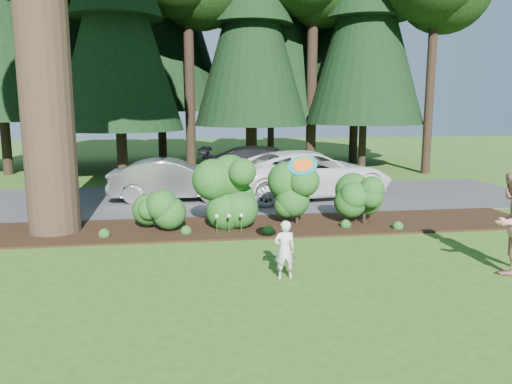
{
  "coord_description": "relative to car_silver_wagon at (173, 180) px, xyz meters",
  "views": [
    {
      "loc": [
        -1.35,
        -9.42,
        3.15
      ],
      "look_at": [
        0.19,
        1.2,
        1.3
      ],
      "focal_mm": 35.0,
      "sensor_mm": 36.0,
      "label": 1
    }
  ],
  "objects": [
    {
      "name": "adult",
      "position": [
        6.47,
        -8.37,
        0.26
      ],
      "size": [
        1.18,
        1.08,
        1.95
      ],
      "primitive_type": "imported",
      "rotation": [
        0.0,
        0.0,
        3.59
      ],
      "color": "#A42015",
      "rests_on": "ground"
    },
    {
      "name": "car_dark_suv",
      "position": [
        3.69,
        2.46,
        0.1
      ],
      "size": [
        5.69,
        2.99,
        1.57
      ],
      "primitive_type": "imported",
      "rotation": [
        0.0,
        0.0,
        1.42
      ],
      "color": "black",
      "rests_on": "driveway"
    },
    {
      "name": "frisbee",
      "position": [
        2.45,
        -8.22,
        1.4
      ],
      "size": [
        0.59,
        0.46,
        0.44
      ],
      "color": "#177F7A",
      "rests_on": "ground"
    },
    {
      "name": "lily_cluster",
      "position": [
        1.43,
        -4.94,
        -0.23
      ],
      "size": [
        0.69,
        0.09,
        0.57
      ],
      "color": "#194A17",
      "rests_on": "ground"
    },
    {
      "name": "car_silver_wagon",
      "position": [
        0.0,
        0.0,
        0.0
      ],
      "size": [
        4.25,
        1.65,
        1.38
      ],
      "primitive_type": "imported",
      "rotation": [
        0.0,
        0.0,
        1.53
      ],
      "color": "#A9AAAE",
      "rests_on": "driveway"
    },
    {
      "name": "ground",
      "position": [
        1.73,
        -7.34,
        -0.72
      ],
      "size": [
        80.0,
        80.0,
        0.0
      ],
      "primitive_type": "plane",
      "color": "#345317",
      "rests_on": "ground"
    },
    {
      "name": "driveway",
      "position": [
        1.73,
        0.16,
        -0.71
      ],
      "size": [
        22.0,
        6.0,
        0.03
      ],
      "primitive_type": "cube",
      "color": "#38383A",
      "rests_on": "ground"
    },
    {
      "name": "car_white_suv",
      "position": [
        4.66,
        -0.08,
        0.12
      ],
      "size": [
        6.21,
        3.68,
        1.62
      ],
      "primitive_type": "imported",
      "rotation": [
        0.0,
        0.0,
        1.75
      ],
      "color": "silver",
      "rests_on": "driveway"
    },
    {
      "name": "shrub_row",
      "position": [
        2.5,
        -4.2,
        0.09
      ],
      "size": [
        6.53,
        1.6,
        1.61
      ],
      "color": "#194A17",
      "rests_on": "ground"
    },
    {
      "name": "child",
      "position": [
        2.17,
        -8.09,
        -0.17
      ],
      "size": [
        0.41,
        0.27,
        1.1
      ],
      "primitive_type": "imported",
      "rotation": [
        0.0,
        0.0,
        3.16
      ],
      "color": "silver",
      "rests_on": "ground"
    },
    {
      "name": "mulch_bed",
      "position": [
        1.73,
        -4.09,
        -0.7
      ],
      "size": [
        16.0,
        2.5,
        0.05
      ],
      "primitive_type": "cube",
      "color": "black",
      "rests_on": "ground"
    }
  ]
}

